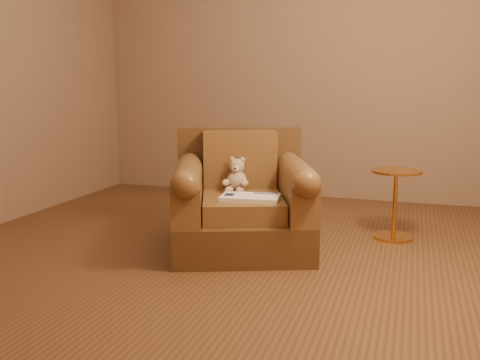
% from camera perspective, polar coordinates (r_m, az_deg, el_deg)
% --- Properties ---
extents(floor, '(4.00, 4.00, 0.00)m').
position_cam_1_polar(floor, '(3.73, -1.71, -7.56)').
color(floor, brown).
rests_on(floor, ground).
extents(armchair, '(1.16, 1.14, 0.82)m').
position_cam_1_polar(armchair, '(3.70, 0.19, -2.57)').
color(armchair, '#50331A').
rests_on(armchair, floor).
extents(teddy_bear, '(0.18, 0.20, 0.25)m').
position_cam_1_polar(teddy_bear, '(3.74, -0.38, 0.18)').
color(teddy_bear, tan).
rests_on(teddy_bear, armchair).
extents(guidebook, '(0.40, 0.27, 0.03)m').
position_cam_1_polar(guidebook, '(3.48, 1.07, -1.89)').
color(guidebook, beige).
rests_on(guidebook, armchair).
extents(side_table, '(0.37, 0.37, 0.52)m').
position_cam_1_polar(side_table, '(4.11, 16.19, -2.26)').
color(side_table, gold).
rests_on(side_table, floor).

